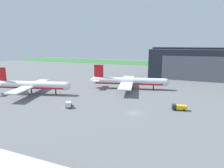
% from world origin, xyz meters
% --- Properties ---
extents(ground_plane, '(440.00, 440.00, 0.00)m').
position_xyz_m(ground_plane, '(0.00, 0.00, 0.00)').
color(ground_plane, slate).
extents(grass_field_strip, '(440.00, 56.00, 0.08)m').
position_xyz_m(grass_field_strip, '(0.00, 177.27, 0.04)').
color(grass_field_strip, '#337534').
rests_on(grass_field_strip, ground_plane).
extents(maintenance_hangar, '(77.82, 35.81, 21.05)m').
position_xyz_m(maintenance_hangar, '(29.43, 88.71, 10.06)').
color(maintenance_hangar, '#232833').
rests_on(maintenance_hangar, ground_plane).
extents(airliner_near_left, '(36.87, 30.97, 12.62)m').
position_xyz_m(airliner_near_left, '(-52.21, 7.15, 4.27)').
color(airliner_near_left, silver).
rests_on(airliner_near_left, ground_plane).
extents(airliner_far_left, '(40.70, 37.39, 12.54)m').
position_xyz_m(airliner_far_left, '(-12.65, 35.02, 3.93)').
color(airliner_far_left, silver).
rests_on(airliner_far_left, ground_plane).
extents(ops_van, '(5.36, 3.08, 2.04)m').
position_xyz_m(ops_van, '(14.38, 9.14, 1.13)').
color(ops_van, '#2D2D33').
rests_on(ops_van, ground_plane).
extents(fuel_bowser, '(4.04, 4.82, 2.25)m').
position_xyz_m(fuel_bowser, '(-24.86, -2.68, 1.12)').
color(fuel_bowser, white).
rests_on(fuel_bowser, ground_plane).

